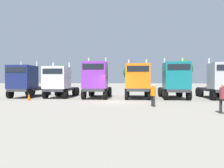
# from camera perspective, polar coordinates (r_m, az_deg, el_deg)

# --- Properties ---
(ground) EXTENTS (200.00, 200.00, 0.00)m
(ground) POSITION_cam_1_polar(r_m,az_deg,el_deg) (17.91, 0.25, -5.16)
(ground) COLOR gray
(semi_truck_navy) EXTENTS (2.66, 6.22, 4.17)m
(semi_truck_navy) POSITION_cam_1_polar(r_m,az_deg,el_deg) (23.98, -24.13, 0.83)
(semi_truck_navy) COLOR #333338
(semi_truck_navy) RESTS_ON ground
(semi_truck_white) EXTENTS (2.57, 5.76, 4.00)m
(semi_truck_white) POSITION_cam_1_polar(r_m,az_deg,el_deg) (22.32, -15.34, 0.65)
(semi_truck_white) COLOR #333338
(semi_truck_white) RESTS_ON ground
(semi_truck_purple) EXTENTS (2.59, 6.01, 4.43)m
(semi_truck_purple) POSITION_cam_1_polar(r_m,az_deg,el_deg) (20.72, -4.66, 1.19)
(semi_truck_purple) COLOR #333338
(semi_truck_purple) RESTS_ON ground
(semi_truck_orange) EXTENTS (2.63, 6.01, 4.19)m
(semi_truck_orange) POSITION_cam_1_polar(r_m,az_deg,el_deg) (20.50, 7.53, 0.86)
(semi_truck_orange) COLOR #333338
(semi_truck_orange) RESTS_ON ground
(semi_truck_teal) EXTENTS (2.69, 6.14, 4.35)m
(semi_truck_teal) POSITION_cam_1_polar(r_m,az_deg,el_deg) (21.15, 18.03, 1.11)
(semi_truck_teal) COLOR #333338
(semi_truck_teal) RESTS_ON ground
(semi_truck_silver) EXTENTS (2.83, 6.30, 4.26)m
(semi_truck_silver) POSITION_cam_1_polar(r_m,az_deg,el_deg) (22.58, 29.31, 0.79)
(semi_truck_silver) COLOR #333338
(semi_truck_silver) RESTS_ON ground
(visitor_in_hivis) EXTENTS (0.52, 0.52, 1.67)m
(visitor_in_hivis) POSITION_cam_1_polar(r_m,az_deg,el_deg) (14.71, 12.02, -2.80)
(visitor_in_hivis) COLOR #2A2A2A
(visitor_in_hivis) RESTS_ON ground
(visitor_with_camera) EXTENTS (0.56, 0.56, 1.78)m
(visitor_with_camera) POSITION_cam_1_polar(r_m,az_deg,el_deg) (13.05, 29.93, -3.11)
(visitor_with_camera) COLOR #262626
(visitor_with_camera) RESTS_ON ground
(traffic_cone_near) EXTENTS (0.36, 0.36, 0.69)m
(traffic_cone_near) POSITION_cam_1_polar(r_m,az_deg,el_deg) (20.36, -23.25, -3.53)
(traffic_cone_near) COLOR #F2590C
(traffic_cone_near) RESTS_ON ground
(oak_far_left) EXTENTS (3.13, 3.13, 4.84)m
(oak_far_left) POSITION_cam_1_polar(r_m,az_deg,el_deg) (37.96, -14.61, 3.06)
(oak_far_left) COLOR #4C3823
(oak_far_left) RESTS_ON ground
(oak_far_centre) EXTENTS (2.92, 2.92, 4.91)m
(oak_far_centre) POSITION_cam_1_polar(r_m,az_deg,el_deg) (38.02, 5.47, 3.35)
(oak_far_centre) COLOR #4C3823
(oak_far_centre) RESTS_ON ground
(oak_far_right) EXTENTS (3.81, 3.81, 6.26)m
(oak_far_right) POSITION_cam_1_polar(r_m,az_deg,el_deg) (42.56, 20.25, 4.28)
(oak_far_right) COLOR #4C3823
(oak_far_right) RESTS_ON ground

